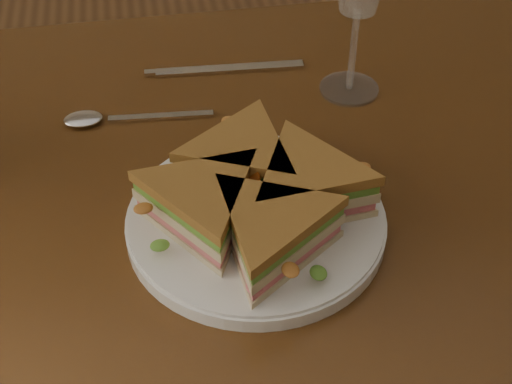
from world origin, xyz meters
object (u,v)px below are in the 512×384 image
at_px(spoon, 102,119).
at_px(knife, 219,70).
at_px(table, 211,250).
at_px(sandwich_wedges, 256,196).
at_px(plate, 256,222).

relative_size(spoon, knife, 0.85).
relative_size(table, sandwich_wedges, 4.42).
distance_m(table, spoon, 0.21).
relative_size(table, plate, 4.46).
xyz_separation_m(table, knife, (0.05, 0.23, 0.10)).
distance_m(sandwich_wedges, knife, 0.30).
relative_size(plate, sandwich_wedges, 0.99).
bearing_deg(table, plate, -57.10).
relative_size(sandwich_wedges, spoon, 1.48).
height_order(table, plate, plate).
xyz_separation_m(table, sandwich_wedges, (0.04, -0.07, 0.14)).
height_order(table, knife, knife).
xyz_separation_m(plate, sandwich_wedges, (-0.00, 0.00, 0.04)).
bearing_deg(plate, spoon, 125.99).
bearing_deg(spoon, knife, 33.60).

